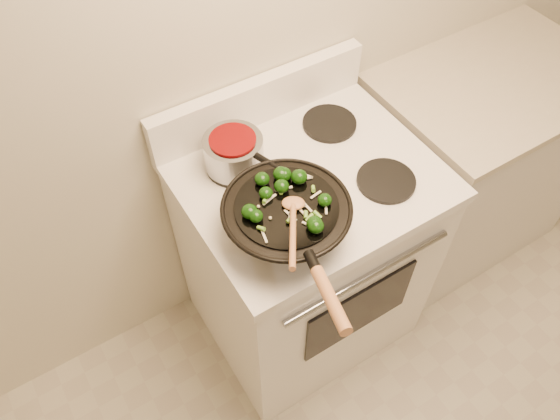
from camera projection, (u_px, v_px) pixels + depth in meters
stove at (304, 254)px, 2.04m from camera, size 0.78×0.67×1.08m
counter_unit at (469, 163)px, 2.35m from camera, size 0.89×0.62×0.91m
wok at (287, 218)px, 1.49m from camera, size 0.36×0.58×0.18m
stirfry at (286, 196)px, 1.45m from camera, size 0.24×0.25×0.04m
wooden_spoon at (293, 220)px, 1.38m from camera, size 0.19×0.26×0.09m
saucepan at (234, 152)px, 1.65m from camera, size 0.18×0.29×0.11m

